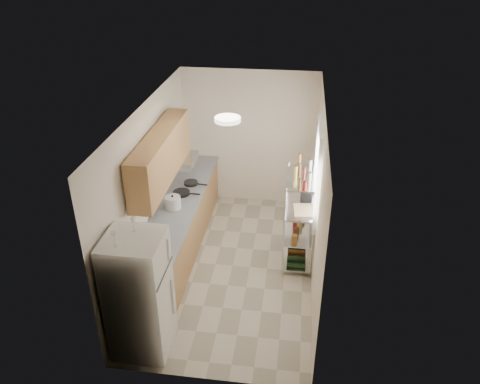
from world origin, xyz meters
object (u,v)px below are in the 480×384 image
object	(u,v)px
frying_pan_large	(181,193)
cutting_board	(304,211)
rice_cooker	(173,203)
espresso_machine	(307,191)
refrigerator	(139,295)

from	to	relation	value
frying_pan_large	cutting_board	world-z (taller)	cutting_board
rice_cooker	espresso_machine	xyz separation A→B (m)	(2.06, 0.34, 0.17)
frying_pan_large	espresso_machine	world-z (taller)	espresso_machine
frying_pan_large	cutting_board	size ratio (longest dim) A/B	0.71
rice_cooker	cutting_board	size ratio (longest dim) A/B	0.62
cutting_board	rice_cooker	bearing A→B (deg)	179.54
cutting_board	frying_pan_large	bearing A→B (deg)	166.76
refrigerator	rice_cooker	size ratio (longest dim) A/B	6.70
cutting_board	espresso_machine	distance (m)	0.39
cutting_board	espresso_machine	bearing A→B (deg)	84.64
refrigerator	espresso_machine	xyz separation A→B (m)	(1.97, 2.28, 0.34)
refrigerator	espresso_machine	world-z (taller)	refrigerator
refrigerator	cutting_board	bearing A→B (deg)	44.76
rice_cooker	cutting_board	distance (m)	2.02
refrigerator	cutting_board	world-z (taller)	refrigerator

